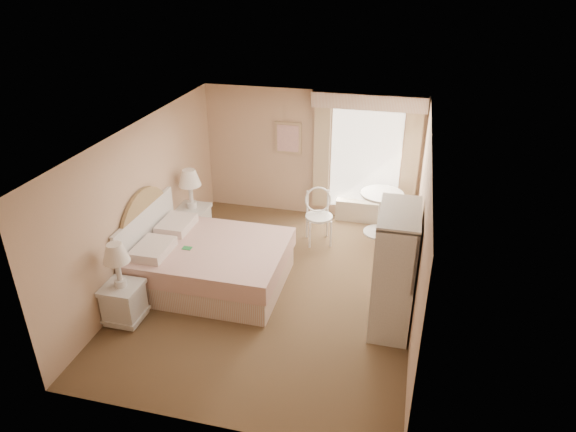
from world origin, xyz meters
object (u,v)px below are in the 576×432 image
(nightstand_near, at_px, (122,293))
(cafe_chair, at_px, (319,211))
(round_table, at_px, (381,207))
(armoire, at_px, (394,279))
(nightstand_far, at_px, (193,214))
(bed, at_px, (204,261))

(nightstand_near, xyz_separation_m, cafe_chair, (2.21, 2.96, 0.12))
(round_table, relative_size, armoire, 0.47)
(armoire, bearing_deg, round_table, 98.01)
(round_table, height_order, armoire, armoire)
(nightstand_near, distance_m, round_table, 4.79)
(nightstand_far, bearing_deg, cafe_chair, 12.81)
(bed, relative_size, nightstand_near, 1.88)
(bed, bearing_deg, armoire, -6.26)
(bed, distance_m, armoire, 2.96)
(round_table, bearing_deg, nightstand_near, -133.22)
(bed, xyz_separation_m, round_table, (2.55, 2.31, 0.17))
(cafe_chair, bearing_deg, armoire, -75.52)
(nightstand_far, distance_m, armoire, 3.99)
(bed, relative_size, round_table, 2.80)
(cafe_chair, bearing_deg, nightstand_far, 172.86)
(nightstand_far, relative_size, round_table, 1.62)
(round_table, bearing_deg, cafe_chair, -153.43)
(armoire, bearing_deg, bed, 173.74)
(bed, relative_size, armoire, 1.32)
(round_table, distance_m, armoire, 2.67)
(nightstand_far, relative_size, cafe_chair, 1.33)
(nightstand_far, bearing_deg, bed, -60.27)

